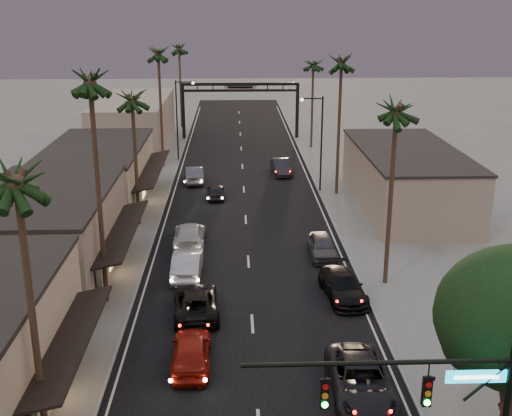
{
  "coord_description": "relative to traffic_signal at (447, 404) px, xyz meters",
  "views": [
    {
      "loc": [
        -0.94,
        -13.04,
        17.1
      ],
      "look_at": [
        0.68,
        32.35,
        2.5
      ],
      "focal_mm": 45.0,
      "sensor_mm": 36.0,
      "label": 1
    }
  ],
  "objects": [
    {
      "name": "palm_ra",
      "position": [
        2.91,
        20.0,
        6.36
      ],
      "size": [
        3.2,
        3.2,
        13.2
      ],
      "color": "#38281C",
      "rests_on": "ground"
    },
    {
      "name": "ground",
      "position": [
        -5.69,
        36.0,
        -5.08
      ],
      "size": [
        200.0,
        200.0,
        0.0
      ],
      "primitive_type": "plane",
      "color": "slate",
      "rests_on": "ground"
    },
    {
      "name": "curbside_far",
      "position": [
        -1.7,
        47.57,
        -4.29
      ],
      "size": [
        2.04,
        4.9,
        1.58
      ],
      "primitive_type": "imported",
      "rotation": [
        0.0,
        0.0,
        0.08
      ],
      "color": "black",
      "rests_on": "ground"
    },
    {
      "name": "storefront_mid",
      "position": [
        -18.69,
        22.0,
        -2.33
      ],
      "size": [
        8.0,
        14.0,
        5.5
      ],
      "primitive_type": "cube",
      "color": "gray",
      "rests_on": "ground"
    },
    {
      "name": "palm_ld",
      "position": [
        -14.29,
        51.0,
        7.33
      ],
      "size": [
        3.2,
        3.2,
        14.2
      ],
      "color": "#38281C",
      "rests_on": "ground"
    },
    {
      "name": "palm_lb",
      "position": [
        -14.29,
        18.0,
        8.3
      ],
      "size": [
        3.2,
        3.2,
        15.2
      ],
      "color": "#38281C",
      "rests_on": "ground"
    },
    {
      "name": "streetlight_left",
      "position": [
        -12.61,
        54.0,
        0.25
      ],
      "size": [
        2.13,
        0.3,
        9.0
      ],
      "color": "black",
      "rests_on": "ground"
    },
    {
      "name": "storefront_dist",
      "position": [
        -18.69,
        61.0,
        -2.08
      ],
      "size": [
        8.0,
        20.0,
        6.0
      ],
      "primitive_type": "cube",
      "color": "gray",
      "rests_on": "ground"
    },
    {
      "name": "oncoming_pickup",
      "position": [
        -8.88,
        16.34,
        -4.33
      ],
      "size": [
        2.89,
        5.57,
        1.5
      ],
      "primitive_type": "imported",
      "rotation": [
        0.0,
        0.0,
        3.22
      ],
      "color": "black",
      "rests_on": "ground"
    },
    {
      "name": "curbside_black",
      "position": [
        -0.12,
        18.17,
        -4.31
      ],
      "size": [
        2.72,
        5.5,
        1.54
      ],
      "primitive_type": "imported",
      "rotation": [
        0.0,
        0.0,
        0.11
      ],
      "color": "black",
      "rests_on": "ground"
    },
    {
      "name": "sidewalk_left",
      "position": [
        -15.19,
        48.0,
        -5.02
      ],
      "size": [
        5.0,
        92.0,
        0.12
      ],
      "primitive_type": "cube",
      "color": "slate",
      "rests_on": "ground"
    },
    {
      "name": "palm_rc",
      "position": [
        2.91,
        60.0,
        5.39
      ],
      "size": [
        3.2,
        3.2,
        12.2
      ],
      "color": "#38281C",
      "rests_on": "ground"
    },
    {
      "name": "storefront_far",
      "position": [
        -18.69,
        38.0,
        -2.58
      ],
      "size": [
        8.0,
        16.0,
        5.0
      ],
      "primitive_type": "cube",
      "color": "#C3B395",
      "rests_on": "ground"
    },
    {
      "name": "traffic_signal",
      "position": [
        0.0,
        0.0,
        0.0
      ],
      "size": [
        8.51,
        0.22,
        7.8
      ],
      "color": "black",
      "rests_on": "ground"
    },
    {
      "name": "arch",
      "position": [
        -5.69,
        66.0,
        0.45
      ],
      "size": [
        15.2,
        0.4,
        7.27
      ],
      "color": "black",
      "rests_on": "ground"
    },
    {
      "name": "palm_far",
      "position": [
        -13.99,
        74.0,
        6.36
      ],
      "size": [
        3.2,
        3.2,
        13.2
      ],
      "color": "#38281C",
      "rests_on": "ground"
    },
    {
      "name": "oncoming_red",
      "position": [
        -8.82,
        10.79,
        -4.27
      ],
      "size": [
        2.0,
        4.8,
        1.62
      ],
      "primitive_type": "imported",
      "rotation": [
        0.0,
        0.0,
        3.16
      ],
      "color": "maroon",
      "rests_on": "ground"
    },
    {
      "name": "streetlight_right",
      "position": [
        1.23,
        41.0,
        0.25
      ],
      "size": [
        2.13,
        0.3,
        9.0
      ],
      "color": "black",
      "rests_on": "ground"
    },
    {
      "name": "oncoming_grey_far",
      "position": [
        -10.55,
        44.71,
        -4.26
      ],
      "size": [
        2.11,
        5.08,
        1.63
      ],
      "primitive_type": "imported",
      "rotation": [
        0.0,
        0.0,
        3.22
      ],
      "color": "#4D4D52",
      "rests_on": "ground"
    },
    {
      "name": "palm_rb",
      "position": [
        2.91,
        40.0,
        7.33
      ],
      "size": [
        3.2,
        3.2,
        14.2
      ],
      "color": "#38281C",
      "rests_on": "ground"
    },
    {
      "name": "curbside_near",
      "position": [
        -0.98,
        7.92,
        -4.26
      ],
      "size": [
        2.84,
        5.99,
        1.65
      ],
      "primitive_type": "imported",
      "rotation": [
        0.0,
        0.0,
        -0.02
      ],
      "color": "black",
      "rests_on": "ground"
    },
    {
      "name": "palm_lc",
      "position": [
        -14.29,
        32.0,
        5.39
      ],
      "size": [
        3.2,
        3.2,
        12.2
      ],
      "color": "#38281C",
      "rests_on": "ground"
    },
    {
      "name": "oncoming_dgrey",
      "position": [
        -8.3,
        39.21,
        -4.42
      ],
      "size": [
        1.7,
        3.94,
        1.32
      ],
      "primitive_type": "imported",
      "rotation": [
        0.0,
        0.0,
        3.18
      ],
      "color": "black",
      "rests_on": "ground"
    },
    {
      "name": "building_right",
      "position": [
        8.31,
        36.0,
        -2.58
      ],
      "size": [
        8.0,
        18.0,
        5.0
      ],
      "primitive_type": "cube",
      "color": "gray",
      "rests_on": "ground"
    },
    {
      "name": "road",
      "position": [
        -5.69,
        41.0,
        -5.08
      ],
      "size": [
        14.0,
        120.0,
        0.02
      ],
      "primitive_type": "cube",
      "color": "black",
      "rests_on": "ground"
    },
    {
      "name": "sidewalk_right",
      "position": [
        3.81,
        48.0,
        -5.02
      ],
      "size": [
        5.0,
        92.0,
        0.12
      ],
      "primitive_type": "cube",
      "color": "slate",
      "rests_on": "ground"
    },
    {
      "name": "oncoming_silver",
      "position": [
        -9.73,
        21.84,
        -4.24
      ],
      "size": [
        1.86,
        5.15,
        1.69
      ],
      "primitive_type": "imported",
      "rotation": [
        0.0,
        0.0,
        3.13
      ],
      "color": "#AFB0B5",
      "rests_on": "ground"
    },
    {
      "name": "curbside_grey",
      "position": [
        -0.48,
        24.81,
        -4.32
      ],
      "size": [
        1.85,
        4.5,
        1.53
      ],
      "primitive_type": "imported",
      "rotation": [
        0.0,
        0.0,
        0.01
      ],
      "color": "#434448",
      "rests_on": "ground"
    },
    {
      "name": "palm_la",
      "position": [
        -14.29,
        5.0,
        6.36
      ],
      "size": [
        3.2,
        3.2,
        13.2
      ],
      "color": "#38281C",
      "rests_on": "ground"
    },
    {
      "name": "oncoming_white",
      "position": [
        -9.96,
        27.4,
        -4.29
      ],
      "size": [
        2.33,
        5.52,
        1.59
      ],
      "primitive_type": "imported",
      "rotation": [
        0.0,
        0.0,
        3.16
      ],
      "color": "#AEAEAE",
      "rests_on": "ground"
    }
  ]
}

